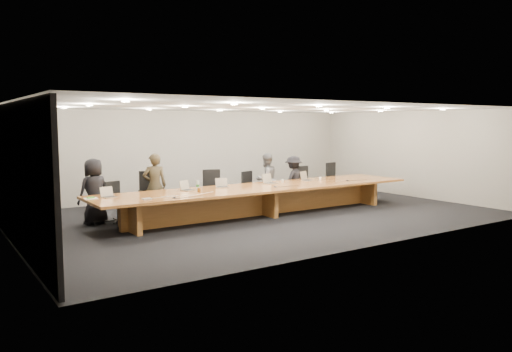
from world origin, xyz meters
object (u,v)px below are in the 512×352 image
Objects in this scene: person_b at (155,186)px; person_d at (294,179)px; chair_right at (307,183)px; water_bottle at (198,186)px; chair_mid_left at (213,190)px; chair_mid_right at (252,188)px; person_c at (266,179)px; laptop_e at (308,176)px; chair_left at (152,194)px; laptop_d at (270,179)px; mic_right at (348,180)px; laptop_c at (223,183)px; amber_mug at (199,190)px; laptop_a at (109,192)px; paper_cup_near at (282,181)px; chair_far_right at (336,180)px; mic_left at (174,198)px; paper_cup_far at (320,178)px; conference_table at (262,195)px; mic_center at (275,187)px; chair_far_left at (118,202)px; person_a at (94,191)px; av_box at (147,199)px; laptop_b at (188,185)px.

person_d is at bearing -162.65° from person_b.
chair_right reaches higher than water_bottle.
chair_mid_left is 1.12× the size of chair_mid_right.
person_c is 4.27× the size of laptop_e.
chair_left is 4.48m from laptop_e.
mic_right is at bearing -31.52° from laptop_d.
chair_left reaches higher than laptop_c.
laptop_c is at bearing 26.07° from amber_mug.
chair_mid_right reaches higher than laptop_c.
person_d is 5.71× the size of water_bottle.
laptop_a reaches higher than paper_cup_near.
chair_mid_right and laptop_e have the same top height.
chair_far_right is at bearing 3.34° from chair_left.
person_d reaches higher than mic_left.
water_bottle is at bearing 68.99° from amber_mug.
person_c is 1.59m from paper_cup_far.
mic_center is (0.20, -0.29, 0.24)m from conference_table.
person_b reaches higher than paper_cup_far.
chair_right is 4.42m from water_bottle.
mic_center is at bearing -39.28° from chair_far_left.
chair_far_right is 13.37× the size of paper_cup_far.
water_bottle is at bearing -46.89° from chair_far_left.
person_a reaches higher than person_d.
av_box is (-2.39, -0.86, -0.11)m from laptop_c.
person_a reaches higher than person_c.
chair_left is at bearing 149.14° from laptop_d.
amber_mug is 0.92× the size of mic_center.
laptop_c is (-3.49, -0.82, 0.33)m from chair_right.
laptop_e is at bearing 12.08° from mic_left.
person_a reaches higher than laptop_c.
av_box is at bearing -165.50° from chair_right.
chair_mid_right is at bearing -1.22° from laptop_a.
chair_right is at bearing -161.73° from person_b.
laptop_e is at bearing 173.20° from paper_cup_far.
mic_center is at bearing -130.36° from laptop_d.
chair_right is 1.58m from person_c.
chair_far_left is 1.93m from mic_left.
conference_table is at bearing -8.26° from laptop_c.
mic_right is at bearing 152.75° from person_a.
laptop_c is at bearing -34.65° from chair_far_left.
chair_mid_right reaches higher than amber_mug.
laptop_d is at bearing 63.52° from mic_center.
mic_right is (-1.06, -1.59, 0.19)m from chair_far_right.
chair_left is at bearing 165.17° from paper_cup_near.
laptop_b is at bearing 171.95° from mic_right.
laptop_c is at bearing -22.70° from laptop_b.
laptop_b is at bearing 50.14° from mic_left.
person_d is 1.22m from paper_cup_near.
chair_mid_left is 1.60m from laptop_d.
laptop_d is (3.03, -0.83, 0.07)m from person_b.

